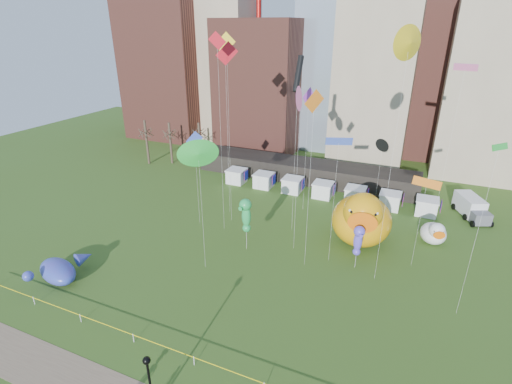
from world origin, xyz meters
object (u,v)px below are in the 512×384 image
at_px(big_duck, 362,218).
at_px(lamppost, 149,378).
at_px(small_duck, 434,233).
at_px(box_truck, 471,207).
at_px(whale_inflatable, 60,270).
at_px(seahorse_purple, 358,238).
at_px(seahorse_green, 246,213).

xyz_separation_m(big_duck, lamppost, (-9.16, -28.55, -0.34)).
xyz_separation_m(small_duck, lamppost, (-17.46, -32.24, 1.68)).
bearing_deg(box_truck, whale_inflatable, -163.82).
bearing_deg(seahorse_purple, seahorse_green, 165.79).
xyz_separation_m(big_duck, seahorse_green, (-12.20, -6.70, 1.38)).
xyz_separation_m(seahorse_purple, lamppost, (-9.66, -23.14, -0.60)).
distance_m(seahorse_green, lamppost, 22.12).
bearing_deg(small_duck, big_duck, -170.20).
height_order(seahorse_purple, box_truck, seahorse_purple).
height_order(seahorse_green, lamppost, seahorse_green).
bearing_deg(seahorse_purple, small_duck, 29.34).
height_order(seahorse_green, seahorse_purple, seahorse_green).
distance_m(whale_inflatable, box_truck, 52.92).
distance_m(seahorse_purple, whale_inflatable, 31.89).
height_order(big_duck, small_duck, big_duck).
bearing_deg(small_duck, whale_inflatable, -160.89).
height_order(small_duck, lamppost, lamppost).
bearing_deg(box_truck, small_duck, -138.34).
xyz_separation_m(small_duck, seahorse_green, (-20.50, -10.39, 3.39)).
distance_m(small_duck, seahorse_purple, 12.20).
bearing_deg(seahorse_purple, box_truck, 36.94).
bearing_deg(small_duck, lamppost, -132.63).
bearing_deg(seahorse_green, big_duck, 36.96).
height_order(seahorse_green, box_truck, seahorse_green).
bearing_deg(whale_inflatable, lamppost, -6.58).
relative_size(big_duck, seahorse_green, 1.56).
relative_size(whale_inflatable, lamppost, 1.35).
xyz_separation_m(small_duck, whale_inflatable, (-36.05, -23.67, -0.37)).
xyz_separation_m(small_duck, seahorse_purple, (-7.80, -9.10, 2.28)).
relative_size(small_duck, seahorse_green, 0.68).
bearing_deg(whale_inflatable, seahorse_purple, 45.47).
bearing_deg(big_duck, whale_inflatable, -152.39).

